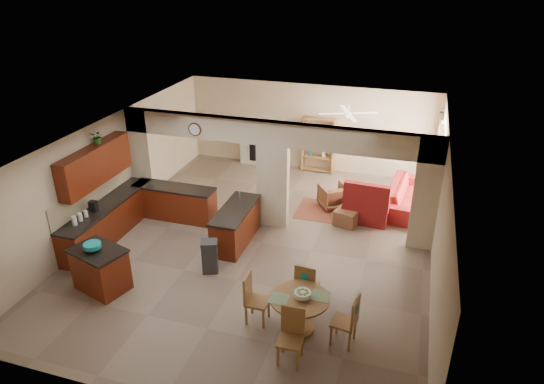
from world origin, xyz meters
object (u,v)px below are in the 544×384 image
(kitchen_island, at_px, (101,269))
(sofa, at_px, (408,196))
(dining_table, at_px, (299,308))
(armchair, at_px, (333,196))

(kitchen_island, xyz_separation_m, sofa, (5.91, 5.70, -0.11))
(kitchen_island, height_order, dining_table, kitchen_island)
(dining_table, relative_size, armchair, 1.55)
(kitchen_island, height_order, armchair, kitchen_island)
(dining_table, height_order, armchair, dining_table)
(dining_table, height_order, sofa, dining_table)
(kitchen_island, relative_size, sofa, 0.51)
(kitchen_island, distance_m, sofa, 8.21)
(armchair, bearing_deg, kitchen_island, 17.44)
(dining_table, bearing_deg, kitchen_island, 179.58)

